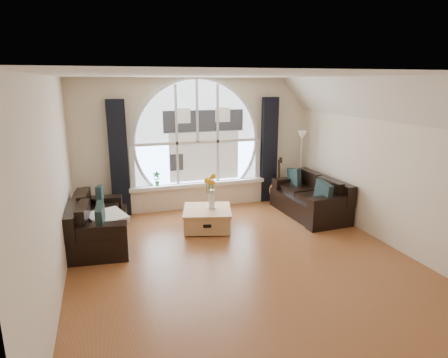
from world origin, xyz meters
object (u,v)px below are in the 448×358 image
at_px(coffee_chest, 207,218).
at_px(floor_lamp, 301,168).
at_px(potted_plant, 157,179).
at_px(sofa_left, 98,220).
at_px(sofa_right, 309,196).
at_px(guitar, 278,180).
at_px(vase_flowers, 212,188).

height_order(coffee_chest, floor_lamp, floor_lamp).
bearing_deg(potted_plant, sofa_left, -132.06).
height_order(sofa_right, guitar, guitar).
relative_size(coffee_chest, floor_lamp, 0.53).
relative_size(coffee_chest, guitar, 0.80).
bearing_deg(sofa_left, vase_flowers, 7.77).
distance_m(coffee_chest, vase_flowers, 0.57).
height_order(sofa_right, coffee_chest, sofa_right).
xyz_separation_m(coffee_chest, vase_flowers, (0.09, 0.02, 0.56)).
xyz_separation_m(sofa_left, floor_lamp, (4.23, 0.89, 0.40)).
distance_m(guitar, potted_plant, 2.60).
distance_m(sofa_left, guitar, 3.87).
relative_size(floor_lamp, potted_plant, 5.35).
xyz_separation_m(sofa_left, potted_plant, (1.16, 1.29, 0.30)).
height_order(vase_flowers, guitar, vase_flowers).
bearing_deg(vase_flowers, sofa_right, 2.04).
distance_m(sofa_right, potted_plant, 3.10).
relative_size(sofa_left, sofa_right, 0.98).
relative_size(sofa_left, potted_plant, 5.66).
relative_size(sofa_left, vase_flowers, 2.42).
height_order(sofa_left, coffee_chest, sofa_left).
xyz_separation_m(sofa_right, guitar, (-0.29, 0.85, 0.13)).
bearing_deg(sofa_right, guitar, 106.58).
height_order(sofa_left, potted_plant, potted_plant).
xyz_separation_m(sofa_left, guitar, (3.74, 0.99, 0.13)).
height_order(sofa_left, floor_lamp, floor_lamp).
height_order(sofa_left, guitar, guitar).
height_order(sofa_right, vase_flowers, vase_flowers).
height_order(coffee_chest, guitar, guitar).
xyz_separation_m(sofa_left, sofa_right, (4.03, 0.14, 0.00)).
relative_size(sofa_left, floor_lamp, 1.06).
xyz_separation_m(coffee_chest, guitar, (1.86, 0.94, 0.32)).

